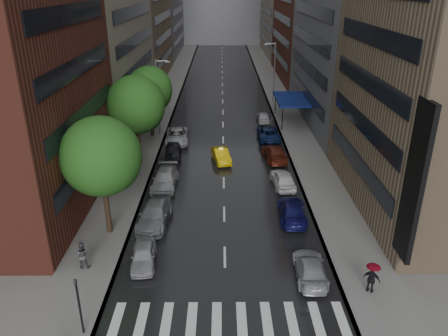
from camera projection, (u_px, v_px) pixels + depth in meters
The scene contains 17 objects.
ground at pixel (225, 296), 26.25m from camera, with size 220.00×220.00×0.00m, color gray.
road at pixel (223, 95), 72.20m from camera, with size 14.00×140.00×0.01m, color black.
sidewalk_left at pixel (168, 95), 72.12m from camera, with size 4.00×140.00×0.15m, color gray.
sidewalk_right at pixel (277, 95), 72.22m from camera, with size 4.00×140.00×0.15m, color gray.
crosswalk at pixel (229, 319), 24.41m from camera, with size 13.15×2.80×0.01m.
tree_near at pixel (101, 156), 30.33m from camera, with size 5.68×5.68×9.05m.
tree_mid at pixel (136, 105), 42.63m from camera, with size 5.76×5.76×9.18m.
tree_far at pixel (149, 89), 50.89m from camera, with size 5.34×5.34×8.50m.
taxi at pixel (221, 155), 45.51m from camera, with size 1.45×4.15×1.37m, color yellow.
parked_cars_left at pixel (167, 172), 41.43m from camera, with size 2.97×28.79×1.56m.
parked_cars_right at pixel (278, 163), 43.36m from camera, with size 2.66×37.71×1.54m.
ped_black_umbrella at pixel (82, 251), 28.13m from camera, with size 0.96×0.98×2.09m.
ped_red_umbrella at pixel (372, 276), 25.90m from camera, with size 1.10×0.95×2.01m.
traffic_light at pixel (79, 301), 22.48m from camera, with size 0.18×0.15×3.45m.
street_lamp_left at pixel (158, 96), 51.85m from camera, with size 1.74×0.22×9.00m.
street_lamp_right at pixel (274, 71), 65.72m from camera, with size 1.74×0.22×9.00m.
awning at pixel (291, 99), 57.23m from camera, with size 4.00×8.00×3.12m.
Camera 1 is at (-0.21, -21.09, 17.42)m, focal length 35.00 mm.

